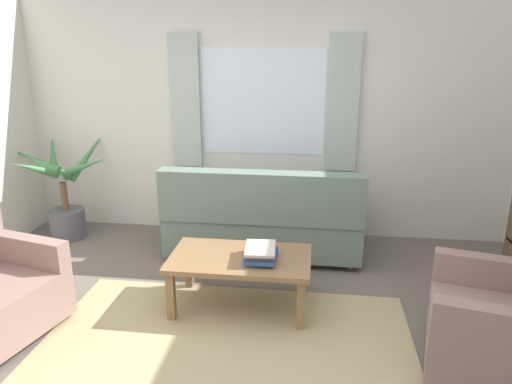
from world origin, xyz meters
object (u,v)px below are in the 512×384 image
(couch, at_px, (263,220))
(book_stack_on_table, at_px, (261,253))
(potted_plant, at_px, (64,196))
(armchair_right, at_px, (509,325))
(coffee_table, at_px, (240,263))

(couch, xyz_separation_m, book_stack_on_table, (0.10, -1.07, 0.13))
(book_stack_on_table, distance_m, potted_plant, 2.62)
(armchair_right, bearing_deg, book_stack_on_table, -95.28)
(book_stack_on_table, xyz_separation_m, potted_plant, (-2.30, 1.27, -0.03))
(coffee_table, height_order, potted_plant, potted_plant)
(armchair_right, height_order, book_stack_on_table, armchair_right)
(coffee_table, bearing_deg, book_stack_on_table, -14.92)
(coffee_table, relative_size, potted_plant, 0.93)
(potted_plant, bearing_deg, book_stack_on_table, -28.85)
(armchair_right, xyz_separation_m, coffee_table, (-1.79, 0.59, 0.03))
(armchair_right, height_order, potted_plant, potted_plant)
(couch, relative_size, coffee_table, 1.73)
(couch, height_order, potted_plant, potted_plant)
(book_stack_on_table, relative_size, potted_plant, 0.29)
(couch, bearing_deg, book_stack_on_table, 95.37)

